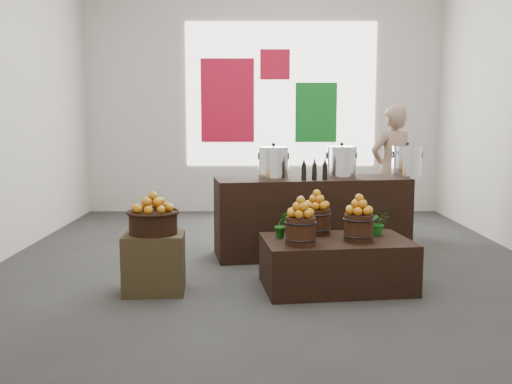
{
  "coord_description": "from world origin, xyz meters",
  "views": [
    {
      "loc": [
        -0.15,
        -6.27,
        1.6
      ],
      "look_at": [
        -0.13,
        -0.4,
        0.84
      ],
      "focal_mm": 40.0,
      "sensor_mm": 36.0,
      "label": 1
    }
  ],
  "objects_px": {
    "display_table": "(336,264)",
    "stock_pot_center": "(341,163)",
    "stock_pot_left": "(273,164)",
    "stock_pot_right": "(407,162)",
    "shopper": "(391,170)",
    "wicker_basket": "(153,223)",
    "counter": "(311,217)",
    "crate": "(154,263)"
  },
  "relations": [
    {
      "from": "wicker_basket",
      "to": "display_table",
      "type": "xyz_separation_m",
      "value": [
        1.7,
        0.12,
        -0.42
      ]
    },
    {
      "from": "wicker_basket",
      "to": "shopper",
      "type": "distance_m",
      "value": 3.89
    },
    {
      "from": "stock_pot_right",
      "to": "shopper",
      "type": "distance_m",
      "value": 1.04
    },
    {
      "from": "counter",
      "to": "shopper",
      "type": "bearing_deg",
      "value": 35.51
    },
    {
      "from": "display_table",
      "to": "stock_pot_left",
      "type": "bearing_deg",
      "value": 106.55
    },
    {
      "from": "display_table",
      "to": "counter",
      "type": "xyz_separation_m",
      "value": [
        -0.1,
        1.34,
        0.22
      ]
    },
    {
      "from": "shopper",
      "to": "wicker_basket",
      "type": "bearing_deg",
      "value": 21.39
    },
    {
      "from": "stock_pot_right",
      "to": "wicker_basket",
      "type": "bearing_deg",
      "value": -149.11
    },
    {
      "from": "stock_pot_left",
      "to": "stock_pot_right",
      "type": "xyz_separation_m",
      "value": [
        1.6,
        0.26,
        0.0
      ]
    },
    {
      "from": "stock_pot_left",
      "to": "wicker_basket",
      "type": "bearing_deg",
      "value": -129.64
    },
    {
      "from": "stock_pot_center",
      "to": "stock_pot_right",
      "type": "xyz_separation_m",
      "value": [
        0.8,
        0.13,
        0.0
      ]
    },
    {
      "from": "crate",
      "to": "shopper",
      "type": "bearing_deg",
      "value": 43.43
    },
    {
      "from": "counter",
      "to": "stock_pot_center",
      "type": "relative_size",
      "value": 6.47
    },
    {
      "from": "counter",
      "to": "stock_pot_left",
      "type": "bearing_deg",
      "value": 180.0
    },
    {
      "from": "counter",
      "to": "crate",
      "type": "bearing_deg",
      "value": -146.85
    },
    {
      "from": "crate",
      "to": "stock_pot_right",
      "type": "bearing_deg",
      "value": 30.89
    },
    {
      "from": "shopper",
      "to": "stock_pot_left",
      "type": "bearing_deg",
      "value": 15.48
    },
    {
      "from": "wicker_basket",
      "to": "stock_pot_center",
      "type": "bearing_deg",
      "value": 37.87
    },
    {
      "from": "crate",
      "to": "display_table",
      "type": "distance_m",
      "value": 1.71
    },
    {
      "from": "counter",
      "to": "stock_pot_right",
      "type": "xyz_separation_m",
      "value": [
        1.15,
        0.19,
        0.63
      ]
    },
    {
      "from": "wicker_basket",
      "to": "stock_pot_right",
      "type": "distance_m",
      "value": 3.23
    },
    {
      "from": "display_table",
      "to": "shopper",
      "type": "relative_size",
      "value": 0.76
    },
    {
      "from": "display_table",
      "to": "stock_pot_center",
      "type": "height_order",
      "value": "stock_pot_center"
    },
    {
      "from": "crate",
      "to": "shopper",
      "type": "relative_size",
      "value": 0.31
    },
    {
      "from": "wicker_basket",
      "to": "display_table",
      "type": "bearing_deg",
      "value": 4.07
    },
    {
      "from": "crate",
      "to": "stock_pot_center",
      "type": "xyz_separation_m",
      "value": [
        1.95,
        1.51,
        0.81
      ]
    },
    {
      "from": "stock_pot_left",
      "to": "display_table",
      "type": "bearing_deg",
      "value": -66.28
    },
    {
      "from": "display_table",
      "to": "stock_pot_center",
      "type": "relative_size",
      "value": 3.95
    },
    {
      "from": "shopper",
      "to": "display_table",
      "type": "bearing_deg",
      "value": 44.28
    },
    {
      "from": "crate",
      "to": "shopper",
      "type": "xyz_separation_m",
      "value": [
        2.82,
        2.67,
        0.62
      ]
    },
    {
      "from": "wicker_basket",
      "to": "crate",
      "type": "bearing_deg",
      "value": 0.0
    },
    {
      "from": "wicker_basket",
      "to": "stock_pot_left",
      "type": "distance_m",
      "value": 1.85
    },
    {
      "from": "crate",
      "to": "stock_pot_center",
      "type": "distance_m",
      "value": 2.59
    },
    {
      "from": "stock_pot_center",
      "to": "shopper",
      "type": "height_order",
      "value": "shopper"
    },
    {
      "from": "display_table",
      "to": "stock_pot_right",
      "type": "bearing_deg",
      "value": 48.33
    },
    {
      "from": "wicker_basket",
      "to": "stock_pot_center",
      "type": "xyz_separation_m",
      "value": [
        1.95,
        1.51,
        0.43
      ]
    },
    {
      "from": "display_table",
      "to": "stock_pot_right",
      "type": "distance_m",
      "value": 2.03
    },
    {
      "from": "stock_pot_right",
      "to": "crate",
      "type": "bearing_deg",
      "value": -149.11
    },
    {
      "from": "stock_pot_center",
      "to": "shopper",
      "type": "bearing_deg",
      "value": 52.94
    },
    {
      "from": "display_table",
      "to": "stock_pot_center",
      "type": "bearing_deg",
      "value": 72.82
    },
    {
      "from": "display_table",
      "to": "shopper",
      "type": "height_order",
      "value": "shopper"
    },
    {
      "from": "wicker_basket",
      "to": "stock_pot_right",
      "type": "xyz_separation_m",
      "value": [
        2.75,
        1.64,
        0.43
      ]
    }
  ]
}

